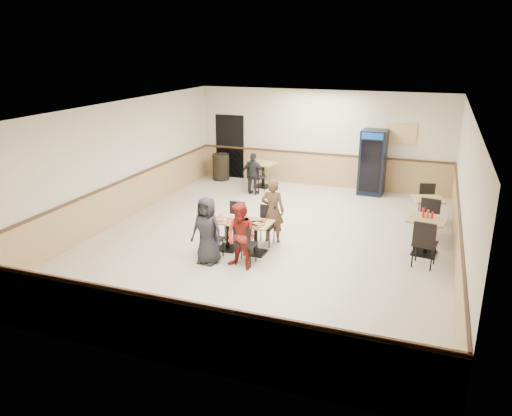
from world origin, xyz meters
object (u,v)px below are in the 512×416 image
at_px(diner_woman_right, 241,237).
at_px(lone_diner, 253,174).
at_px(back_table, 263,171).
at_px(pepsi_cooler, 373,162).
at_px(diner_woman_left, 207,231).
at_px(side_table_far, 427,208).
at_px(main_table, 242,231).
at_px(diner_man_opposite, 273,211).
at_px(trash_bin, 221,167).
at_px(side_table_near, 426,230).

relative_size(diner_woman_right, lone_diner, 1.08).
relative_size(back_table, pepsi_cooler, 0.44).
relative_size(diner_woman_left, pepsi_cooler, 0.73).
bearing_deg(side_table_far, back_table, 157.23).
xyz_separation_m(diner_woman_left, pepsi_cooler, (2.48, 6.25, 0.26)).
bearing_deg(diner_woman_left, lone_diner, 105.35).
relative_size(side_table_far, back_table, 1.00).
bearing_deg(side_table_far, pepsi_cooler, 124.00).
bearing_deg(main_table, diner_woman_right, -67.62).
xyz_separation_m(diner_man_opposite, back_table, (-1.71, 4.28, -0.22)).
bearing_deg(pepsi_cooler, diner_woman_right, -102.91).
bearing_deg(back_table, diner_woman_left, -81.98).
bearing_deg(trash_bin, diner_man_opposite, -54.35).
relative_size(main_table, side_table_far, 1.58).
relative_size(main_table, diner_man_opposite, 0.90).
bearing_deg(diner_man_opposite, side_table_near, -177.66).
xyz_separation_m(back_table, trash_bin, (-1.61, 0.35, -0.08)).
relative_size(main_table, pepsi_cooler, 0.69).
relative_size(lone_diner, side_table_near, 1.45).
bearing_deg(side_table_far, lone_diner, 166.36).
bearing_deg(diner_woman_right, diner_man_opposite, 100.22).
height_order(side_table_far, trash_bin, trash_bin).
bearing_deg(diner_man_opposite, diner_woman_right, 80.42).
bearing_deg(side_table_near, main_table, -162.17).
relative_size(diner_man_opposite, trash_bin, 1.70).
bearing_deg(pepsi_cooler, back_table, -170.71).
distance_m(diner_woman_left, side_table_far, 5.61).
relative_size(main_table, side_table_near, 1.54).
height_order(diner_man_opposite, trash_bin, diner_man_opposite).
xyz_separation_m(diner_woman_right, diner_man_opposite, (0.13, 1.60, 0.05)).
xyz_separation_m(lone_diner, back_table, (-0.00, 0.88, -0.11)).
distance_m(lone_diner, trash_bin, 2.04).
bearing_deg(side_table_far, diner_woman_left, -137.86).
height_order(main_table, trash_bin, trash_bin).
relative_size(side_table_near, trash_bin, 1.00).
bearing_deg(diner_woman_left, main_table, 66.65).
relative_size(side_table_near, side_table_far, 1.03).
xyz_separation_m(main_table, trash_bin, (-2.88, 5.42, -0.04)).
height_order(main_table, diner_woman_right, diner_woman_right).
bearing_deg(diner_woman_left, trash_bin, 117.33).
height_order(main_table, back_table, back_table).
xyz_separation_m(main_table, diner_woman_left, (-0.44, -0.79, 0.23)).
bearing_deg(back_table, pepsi_cooler, 6.77).
relative_size(diner_woman_right, side_table_far, 1.62).
xyz_separation_m(diner_woman_left, diner_man_opposite, (0.89, 1.58, 0.03)).
distance_m(back_table, trash_bin, 1.65).
xyz_separation_m(diner_man_opposite, side_table_near, (3.31, 0.42, -0.20)).
bearing_deg(diner_woman_left, diner_woman_right, 4.55).
relative_size(side_table_near, back_table, 1.03).
bearing_deg(diner_man_opposite, side_table_far, -151.13).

